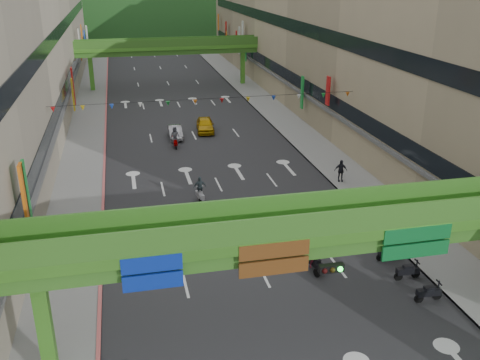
{
  "coord_description": "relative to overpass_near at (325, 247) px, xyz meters",
  "views": [
    {
      "loc": [
        -7.13,
        -13.63,
        16.39
      ],
      "look_at": [
        0.0,
        18.0,
        3.5
      ],
      "focal_mm": 40.0,
      "sensor_mm": 36.0,
      "label": 1
    }
  ],
  "objects": [
    {
      "name": "road_slab",
      "position": [
        -0.93,
        44.62,
        -5.2
      ],
      "size": [
        18.0,
        140.0,
        0.02
      ],
      "primitive_type": "cube",
      "color": "#28282B",
      "rests_on": "ground"
    },
    {
      "name": "sidewalk_left",
      "position": [
        -11.93,
        44.62,
        -5.13
      ],
      "size": [
        4.0,
        140.0,
        0.15
      ],
      "primitive_type": "cube",
      "color": "gray",
      "rests_on": "ground"
    },
    {
      "name": "sidewalk_right",
      "position": [
        10.07,
        44.62,
        -5.13
      ],
      "size": [
        4.0,
        140.0,
        0.15
      ],
      "primitive_type": "cube",
      "color": "gray",
      "rests_on": "ground"
    },
    {
      "name": "curb_left",
      "position": [
        -10.03,
        44.62,
        -5.12
      ],
      "size": [
        0.2,
        140.0,
        0.18
      ],
      "primitive_type": "cube",
      "color": "#CC5959",
      "rests_on": "ground"
    },
    {
      "name": "curb_right",
      "position": [
        8.17,
        44.62,
        -5.12
      ],
      "size": [
        0.2,
        140.0,
        0.18
      ],
      "primitive_type": "cube",
      "color": "gray",
      "rests_on": "ground"
    },
    {
      "name": "building_row_left",
      "position": [
        -19.86,
        44.62,
        4.25
      ],
      "size": [
        12.8,
        95.0,
        19.0
      ],
      "color": "#9E937F",
      "rests_on": "ground"
    },
    {
      "name": "building_row_right",
      "position": [
        18.0,
        44.62,
        4.25
      ],
      "size": [
        12.8,
        95.0,
        19.0
      ],
      "color": "gray",
      "rests_on": "ground"
    },
    {
      "name": "overpass_near",
      "position": [
        0.0,
        0.0,
        0.0
      ],
      "size": [
        28.0,
        12.27,
        7.1
      ],
      "color": "#4C9E2D",
      "rests_on": "ground"
    },
    {
      "name": "overpass_far",
      "position": [
        -0.93,
        59.62,
        0.2
      ],
      "size": [
        28.0,
        2.2,
        7.1
      ],
      "color": "#4C9E2D",
      "rests_on": "ground"
    },
    {
      "name": "hill_left",
      "position": [
        -15.93,
        154.62,
        -5.21
      ],
      "size": [
        168.0,
        140.0,
        112.0
      ],
      "primitive_type": "ellipsoid",
      "color": "#1C4419",
      "rests_on": "ground"
    },
    {
      "name": "hill_right",
      "position": [
        24.07,
        174.62,
        -5.21
      ],
      "size": [
        208.0,
        176.0,
        128.0
      ],
      "primitive_type": "ellipsoid",
      "color": "#1C4419",
      "rests_on": "ground"
    },
    {
      "name": "bunting_string",
      "position": [
        -0.93,
        24.62,
        0.75
      ],
      "size": [
        26.0,
        0.36,
        0.47
      ],
      "color": "black",
      "rests_on": "ground"
    },
    {
      "name": "scooter_rider_mid",
      "position": [
        2.1,
        6.17,
        -4.17
      ],
      "size": [
        0.94,
        1.57,
        2.01
      ],
      "color": "black",
      "rests_on": "ground"
    },
    {
      "name": "scooter_rider_left",
      "position": [
        -2.91,
        17.5,
        -4.19
      ],
      "size": [
        1.03,
        1.6,
        2.04
      ],
      "color": "#95939A",
      "rests_on": "ground"
    },
    {
      "name": "scooter_rider_far",
      "position": [
        -3.3,
        30.91,
        -4.12
      ],
      "size": [
        0.88,
        1.6,
        2.14
      ],
      "color": "#740000",
      "rests_on": "ground"
    },
    {
      "name": "parked_scooter_row",
      "position": [
        6.87,
        7.6,
        -4.68
      ],
      "size": [
        1.6,
        11.55,
        1.08
      ],
      "color": "black",
      "rests_on": "ground"
    },
    {
      "name": "car_silver",
      "position": [
        -2.93,
        34.19,
        -4.58
      ],
      "size": [
        1.39,
        3.82,
        1.25
      ],
      "primitive_type": "imported",
      "rotation": [
        0.0,
        0.0,
        -0.02
      ],
      "color": "#A5A3AA",
      "rests_on": "ground"
    },
    {
      "name": "car_yellow",
      "position": [
        0.46,
        35.76,
        -4.45
      ],
      "size": [
        2.23,
        4.6,
        1.51
      ],
      "primitive_type": "imported",
      "rotation": [
        0.0,
        0.0,
        -0.1
      ],
      "color": "#BB8B0B",
      "rests_on": "ground"
    },
    {
      "name": "pedestrian_dark",
      "position": [
        8.87,
        18.82,
        -4.3
      ],
      "size": [
        1.12,
        0.62,
        1.82
      ],
      "primitive_type": "imported",
      "rotation": [
        0.0,
        0.0,
        -0.17
      ],
      "color": "black",
      "rests_on": "ground"
    },
    {
      "name": "pedestrian_blue",
      "position": [
        10.08,
        12.89,
        -4.38
      ],
      "size": [
        0.79,
        0.52,
        1.66
      ],
      "primitive_type": "imported",
      "rotation": [
        0.0,
        0.0,
        3.11
      ],
      "color": "navy",
      "rests_on": "ground"
    }
  ]
}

